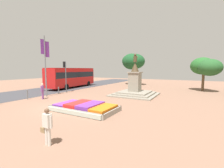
{
  "coord_description": "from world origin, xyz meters",
  "views": [
    {
      "loc": [
        9.32,
        -9.01,
        3.13
      ],
      "look_at": [
        2.38,
        3.67,
        1.7
      ],
      "focal_mm": 24.0,
      "sensor_mm": 36.0,
      "label": 1
    }
  ],
  "objects_px": {
    "city_bus": "(72,76)",
    "kerb_bollard_mid_b": "(27,94)",
    "banner_pole": "(45,63)",
    "pedestrian_crossing_plaza": "(43,90)",
    "kerb_bollard_north": "(59,90)",
    "flower_planter": "(85,107)",
    "traffic_light_mid_block": "(65,71)",
    "statue_monument": "(135,88)",
    "pedestrian_with_handbag": "(47,125)"
  },
  "relations": [
    {
      "from": "flower_planter",
      "to": "kerb_bollard_mid_b",
      "type": "relative_size",
      "value": 4.85
    },
    {
      "from": "city_bus",
      "to": "pedestrian_with_handbag",
      "type": "relative_size",
      "value": 6.47
    },
    {
      "from": "banner_pole",
      "to": "pedestrian_with_handbag",
      "type": "height_order",
      "value": "banner_pole"
    },
    {
      "from": "flower_planter",
      "to": "traffic_light_mid_block",
      "type": "distance_m",
      "value": 10.24
    },
    {
      "from": "traffic_light_mid_block",
      "to": "pedestrian_with_handbag",
      "type": "relative_size",
      "value": 2.67
    },
    {
      "from": "traffic_light_mid_block",
      "to": "banner_pole",
      "type": "height_order",
      "value": "banner_pole"
    },
    {
      "from": "banner_pole",
      "to": "pedestrian_crossing_plaza",
      "type": "distance_m",
      "value": 3.28
    },
    {
      "from": "statue_monument",
      "to": "kerb_bollard_mid_b",
      "type": "distance_m",
      "value": 11.86
    },
    {
      "from": "pedestrian_with_handbag",
      "to": "kerb_bollard_north",
      "type": "relative_size",
      "value": 1.75
    },
    {
      "from": "banner_pole",
      "to": "city_bus",
      "type": "distance_m",
      "value": 8.79
    },
    {
      "from": "banner_pole",
      "to": "kerb_bollard_north",
      "type": "bearing_deg",
      "value": 98.61
    },
    {
      "from": "banner_pole",
      "to": "pedestrian_crossing_plaza",
      "type": "height_order",
      "value": "banner_pole"
    },
    {
      "from": "city_bus",
      "to": "traffic_light_mid_block",
      "type": "bearing_deg",
      "value": -54.95
    },
    {
      "from": "city_bus",
      "to": "kerb_bollard_north",
      "type": "bearing_deg",
      "value": -61.1
    },
    {
      "from": "traffic_light_mid_block",
      "to": "kerb_bollard_mid_b",
      "type": "relative_size",
      "value": 4.03
    },
    {
      "from": "banner_pole",
      "to": "pedestrian_crossing_plaza",
      "type": "bearing_deg",
      "value": -51.22
    },
    {
      "from": "pedestrian_crossing_plaza",
      "to": "kerb_bollard_mid_b",
      "type": "bearing_deg",
      "value": -145.64
    },
    {
      "from": "traffic_light_mid_block",
      "to": "banner_pole",
      "type": "xyz_separation_m",
      "value": [
        0.26,
        -3.2,
        0.93
      ]
    },
    {
      "from": "traffic_light_mid_block",
      "to": "banner_pole",
      "type": "relative_size",
      "value": 0.6
    },
    {
      "from": "flower_planter",
      "to": "pedestrian_crossing_plaza",
      "type": "xyz_separation_m",
      "value": [
        -6.71,
        1.38,
        0.71
      ]
    },
    {
      "from": "pedestrian_with_handbag",
      "to": "kerb_bollard_mid_b",
      "type": "relative_size",
      "value": 1.51
    },
    {
      "from": "traffic_light_mid_block",
      "to": "kerb_bollard_north",
      "type": "distance_m",
      "value": 2.69
    },
    {
      "from": "pedestrian_with_handbag",
      "to": "kerb_bollard_mid_b",
      "type": "bearing_deg",
      "value": 151.79
    },
    {
      "from": "pedestrian_with_handbag",
      "to": "banner_pole",
      "type": "bearing_deg",
      "value": 142.37
    },
    {
      "from": "traffic_light_mid_block",
      "to": "banner_pole",
      "type": "bearing_deg",
      "value": -85.35
    },
    {
      "from": "flower_planter",
      "to": "kerb_bollard_north",
      "type": "distance_m",
      "value": 9.29
    },
    {
      "from": "kerb_bollard_north",
      "to": "flower_planter",
      "type": "bearing_deg",
      "value": -30.21
    },
    {
      "from": "statue_monument",
      "to": "pedestrian_crossing_plaza",
      "type": "distance_m",
      "value": 10.32
    },
    {
      "from": "statue_monument",
      "to": "city_bus",
      "type": "relative_size",
      "value": 0.5
    },
    {
      "from": "flower_planter",
      "to": "traffic_light_mid_block",
      "type": "bearing_deg",
      "value": 143.79
    },
    {
      "from": "pedestrian_with_handbag",
      "to": "pedestrian_crossing_plaza",
      "type": "bearing_deg",
      "value": 144.4
    },
    {
      "from": "city_bus",
      "to": "kerb_bollard_mid_b",
      "type": "distance_m",
      "value": 10.57
    },
    {
      "from": "flower_planter",
      "to": "traffic_light_mid_block",
      "type": "relative_size",
      "value": 1.2
    },
    {
      "from": "flower_planter",
      "to": "pedestrian_crossing_plaza",
      "type": "bearing_deg",
      "value": 168.35
    },
    {
      "from": "kerb_bollard_north",
      "to": "banner_pole",
      "type": "bearing_deg",
      "value": -81.39
    },
    {
      "from": "statue_monument",
      "to": "pedestrian_with_handbag",
      "type": "bearing_deg",
      "value": -85.7
    },
    {
      "from": "kerb_bollard_mid_b",
      "to": "kerb_bollard_north",
      "type": "xyz_separation_m",
      "value": [
        -0.04,
        4.16,
        -0.07
      ]
    },
    {
      "from": "flower_planter",
      "to": "banner_pole",
      "type": "relative_size",
      "value": 0.73
    },
    {
      "from": "banner_pole",
      "to": "pedestrian_crossing_plaza",
      "type": "relative_size",
      "value": 4.14
    },
    {
      "from": "banner_pole",
      "to": "kerb_bollard_north",
      "type": "distance_m",
      "value": 3.93
    },
    {
      "from": "city_bus",
      "to": "pedestrian_crossing_plaza",
      "type": "relative_size",
      "value": 6.06
    },
    {
      "from": "statue_monument",
      "to": "flower_planter",
      "type": "bearing_deg",
      "value": -96.84
    },
    {
      "from": "traffic_light_mid_block",
      "to": "pedestrian_with_handbag",
      "type": "xyz_separation_m",
      "value": [
        9.95,
        -10.68,
        -2.02
      ]
    },
    {
      "from": "kerb_bollard_mid_b",
      "to": "flower_planter",
      "type": "bearing_deg",
      "value": -3.66
    },
    {
      "from": "flower_planter",
      "to": "city_bus",
      "type": "relative_size",
      "value": 0.5
    },
    {
      "from": "traffic_light_mid_block",
      "to": "city_bus",
      "type": "height_order",
      "value": "traffic_light_mid_block"
    },
    {
      "from": "flower_planter",
      "to": "city_bus",
      "type": "height_order",
      "value": "city_bus"
    },
    {
      "from": "flower_planter",
      "to": "statue_monument",
      "type": "height_order",
      "value": "statue_monument"
    },
    {
      "from": "city_bus",
      "to": "banner_pole",
      "type": "bearing_deg",
      "value": -65.87
    },
    {
      "from": "flower_planter",
      "to": "banner_pole",
      "type": "xyz_separation_m",
      "value": [
        -7.72,
        2.64,
        3.57
      ]
    }
  ]
}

